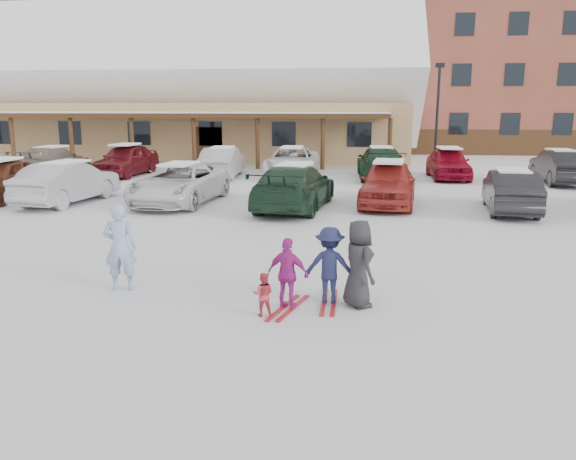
# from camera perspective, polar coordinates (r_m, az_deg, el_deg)

# --- Properties ---
(ground) EXTENTS (160.00, 160.00, 0.00)m
(ground) POSITION_cam_1_polar(r_m,az_deg,el_deg) (10.79, -2.19, -6.31)
(ground) COLOR silver
(ground) RESTS_ON ground
(forested_hillside) EXTENTS (300.00, 70.00, 38.00)m
(forested_hillside) POSITION_cam_1_polar(r_m,az_deg,el_deg) (96.36, 5.78, 21.82)
(forested_hillside) COLOR black
(forested_hillside) RESTS_ON ground
(day_lodge) EXTENTS (29.12, 12.50, 10.38)m
(day_lodge) POSITION_cam_1_polar(r_m,az_deg,el_deg) (39.48, -9.36, 13.10)
(day_lodge) COLOR tan
(day_lodge) RESTS_ON ground
(alpine_hotel) EXTENTS (31.48, 14.01, 21.48)m
(alpine_hotel) POSITION_cam_1_polar(r_m,az_deg,el_deg) (50.01, 22.17, 17.63)
(alpine_hotel) COLOR brown
(alpine_hotel) RESTS_ON ground
(lamp_post) EXTENTS (0.50, 0.25, 5.80)m
(lamp_post) POSITION_cam_1_polar(r_m,az_deg,el_deg) (34.07, 14.95, 11.87)
(lamp_post) COLOR black
(lamp_post) RESTS_ON ground
(conifer_2) EXTENTS (5.28, 5.28, 12.24)m
(conifer_2) POSITION_cam_1_polar(r_m,az_deg,el_deg) (60.98, -25.67, 14.55)
(conifer_2) COLOR black
(conifer_2) RESTS_ON ground
(conifer_3) EXTENTS (3.96, 3.96, 9.18)m
(conifer_3) POSITION_cam_1_polar(r_m,az_deg,el_deg) (54.30, 11.42, 14.09)
(conifer_3) COLOR black
(conifer_3) RESTS_ON ground
(adult_skier) EXTENTS (0.68, 0.50, 1.70)m
(adult_skier) POSITION_cam_1_polar(r_m,az_deg,el_deg) (11.16, -16.70, -1.65)
(adult_skier) COLOR #8CA5CE
(adult_skier) RESTS_ON ground
(toddler_red) EXTENTS (0.38, 0.30, 0.76)m
(toddler_red) POSITION_cam_1_polar(r_m,az_deg,el_deg) (9.51, -2.52, -6.54)
(toddler_red) COLOR #CB3346
(toddler_red) RESTS_ON ground
(child_navy) EXTENTS (0.91, 0.53, 1.40)m
(child_navy) POSITION_cam_1_polar(r_m,az_deg,el_deg) (10.02, 4.24, -3.63)
(child_navy) COLOR #1A1E42
(child_navy) RESTS_ON ground
(skis_child_navy) EXTENTS (0.22, 1.40, 0.03)m
(skis_child_navy) POSITION_cam_1_polar(r_m,az_deg,el_deg) (10.23, 4.18, -7.32)
(skis_child_navy) COLOR maroon
(skis_child_navy) RESTS_ON ground
(child_magenta) EXTENTS (0.80, 0.51, 1.27)m
(child_magenta) POSITION_cam_1_polar(r_m,az_deg,el_deg) (9.74, 0.00, -4.47)
(child_magenta) COLOR #B3218D
(child_magenta) RESTS_ON ground
(skis_child_magenta) EXTENTS (0.58, 1.40, 0.03)m
(skis_child_magenta) POSITION_cam_1_polar(r_m,az_deg,el_deg) (9.94, 0.00, -7.90)
(skis_child_magenta) COLOR maroon
(skis_child_magenta) RESTS_ON ground
(bystander_dark) EXTENTS (0.79, 0.90, 1.56)m
(bystander_dark) POSITION_cam_1_polar(r_m,az_deg,el_deg) (9.91, 7.18, -3.41)
(bystander_dark) COLOR #242527
(bystander_dark) RESTS_ON ground
(parked_car_0) EXTENTS (1.91, 4.52, 1.52)m
(parked_car_0) POSITION_cam_1_polar(r_m,az_deg,el_deg) (23.62, -27.10, 4.58)
(parked_car_0) COLOR brown
(parked_car_0) RESTS_ON ground
(parked_car_1) EXTENTS (2.20, 4.72, 1.50)m
(parked_car_1) POSITION_cam_1_polar(r_m,az_deg,el_deg) (21.82, -21.50, 4.51)
(parked_car_1) COLOR #AAABB0
(parked_car_1) RESTS_ON ground
(parked_car_2) EXTENTS (2.89, 5.38, 1.44)m
(parked_car_2) POSITION_cam_1_polar(r_m,az_deg,el_deg) (20.66, -10.96, 4.66)
(parked_car_2) COLOR white
(parked_car_2) RESTS_ON ground
(parked_car_3) EXTENTS (2.79, 5.48, 1.52)m
(parked_car_3) POSITION_cam_1_polar(r_m,az_deg,el_deg) (19.21, 0.63, 4.43)
(parked_car_3) COLOR #1B3624
(parked_car_3) RESTS_ON ground
(parked_car_4) EXTENTS (2.39, 4.78, 1.57)m
(parked_car_4) POSITION_cam_1_polar(r_m,az_deg,el_deg) (20.21, 10.13, 4.70)
(parked_car_4) COLOR #AC2F29
(parked_car_4) RESTS_ON ground
(parked_car_5) EXTENTS (2.01, 4.38, 1.39)m
(parked_car_5) POSITION_cam_1_polar(r_m,az_deg,el_deg) (20.04, 21.70, 3.69)
(parked_car_5) COLOR black
(parked_car_5) RESTS_ON ground
(parked_car_7) EXTENTS (2.13, 5.07, 1.46)m
(parked_car_7) POSITION_cam_1_polar(r_m,az_deg,el_deg) (30.58, -22.79, 6.45)
(parked_car_7) COLOR gray
(parked_car_7) RESTS_ON ground
(parked_car_8) EXTENTS (2.26, 4.75, 1.57)m
(parked_car_8) POSITION_cam_1_polar(r_m,az_deg,el_deg) (29.51, -16.15, 6.85)
(parked_car_8) COLOR maroon
(parked_car_8) RESTS_ON ground
(parked_car_9) EXTENTS (1.71, 4.51, 1.47)m
(parked_car_9) POSITION_cam_1_polar(r_m,az_deg,el_deg) (27.84, -6.66, 6.84)
(parked_car_9) COLOR #ACADB1
(parked_car_9) RESTS_ON ground
(parked_car_10) EXTENTS (2.44, 5.26, 1.46)m
(parked_car_10) POSITION_cam_1_polar(r_m,az_deg,el_deg) (27.94, 0.40, 6.93)
(parked_car_10) COLOR white
(parked_car_10) RESTS_ON ground
(parked_car_11) EXTENTS (2.26, 5.29, 1.52)m
(parked_car_11) POSITION_cam_1_polar(r_m,az_deg,el_deg) (27.45, 9.40, 6.73)
(parked_car_11) COLOR #173720
(parked_car_11) RESTS_ON ground
(parked_car_12) EXTENTS (1.77, 4.37, 1.49)m
(parked_car_12) POSITION_cam_1_polar(r_m,az_deg,el_deg) (28.29, 15.97, 6.55)
(parked_car_12) COLOR maroon
(parked_car_12) RESTS_ON ground
(parked_car_13) EXTENTS (1.79, 4.64, 1.51)m
(parked_car_13) POSITION_cam_1_polar(r_m,az_deg,el_deg) (28.32, 25.89, 5.80)
(parked_car_13) COLOR black
(parked_car_13) RESTS_ON ground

